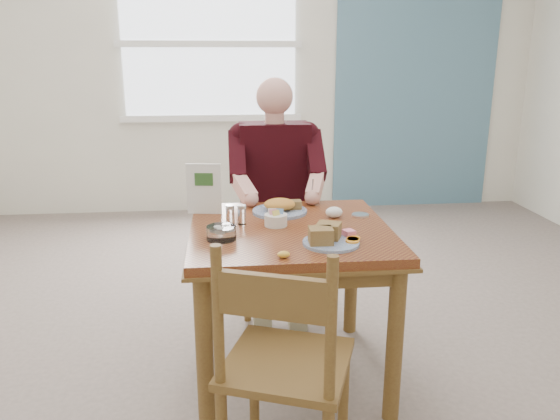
{
  "coord_description": "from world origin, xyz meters",
  "views": [
    {
      "loc": [
        -0.29,
        -2.34,
        1.51
      ],
      "look_at": [
        -0.05,
        0.0,
        0.83
      ],
      "focal_mm": 35.0,
      "sensor_mm": 36.0,
      "label": 1
    }
  ],
  "objects": [
    {
      "name": "napkin",
      "position": [
        0.23,
        0.13,
        0.78
      ],
      "size": [
        0.09,
        0.08,
        0.05
      ],
      "primitive_type": "ellipsoid",
      "rotation": [
        0.0,
        0.0,
        -0.19
      ],
      "color": "white",
      "rests_on": "table"
    },
    {
      "name": "creamer",
      "position": [
        -0.31,
        -0.14,
        0.78
      ],
      "size": [
        0.15,
        0.15,
        0.06
      ],
      "color": "white",
      "rests_on": "table"
    },
    {
      "name": "table",
      "position": [
        0.0,
        0.0,
        0.64
      ],
      "size": [
        0.92,
        0.92,
        0.75
      ],
      "color": "brown",
      "rests_on": "ground"
    },
    {
      "name": "chair_near",
      "position": [
        -0.11,
        -0.71,
        0.48
      ],
      "size": [
        0.54,
        0.54,
        0.95
      ],
      "color": "brown",
      "rests_on": "ground"
    },
    {
      "name": "menu",
      "position": [
        -0.39,
        0.27,
        0.88
      ],
      "size": [
        0.17,
        0.04,
        0.25
      ],
      "color": "white",
      "rests_on": "table"
    },
    {
      "name": "caddy",
      "position": [
        -0.06,
        0.03,
        0.78
      ],
      "size": [
        0.11,
        0.11,
        0.08
      ],
      "color": "white",
      "rests_on": "table"
    },
    {
      "name": "shakers",
      "position": [
        -0.24,
        0.07,
        0.8
      ],
      "size": [
        0.1,
        0.05,
        0.09
      ],
      "color": "white",
      "rests_on": "table"
    },
    {
      "name": "far_plate",
      "position": [
        -0.02,
        0.24,
        0.78
      ],
      "size": [
        0.27,
        0.27,
        0.07
      ],
      "color": "white",
      "rests_on": "table"
    },
    {
      "name": "diner",
      "position": [
        0.0,
        0.71,
        0.81
      ],
      "size": [
        0.53,
        0.56,
        1.39
      ],
      "color": "tan",
      "rests_on": "chair_far"
    },
    {
      "name": "chair_far",
      "position": [
        0.0,
        0.8,
        0.48
      ],
      "size": [
        0.42,
        0.42,
        0.95
      ],
      "color": "brown",
      "rests_on": "ground"
    },
    {
      "name": "lemon_wedge",
      "position": [
        -0.07,
        -0.38,
        0.76
      ],
      "size": [
        0.06,
        0.05,
        0.03
      ],
      "primitive_type": "ellipsoid",
      "rotation": [
        0.0,
        0.0,
        0.34
      ],
      "color": "gold",
      "rests_on": "table"
    },
    {
      "name": "wall_back",
      "position": [
        0.0,
        3.0,
        1.4
      ],
      "size": [
        5.5,
        0.0,
        5.5
      ],
      "primitive_type": "plane",
      "rotation": [
        1.57,
        0.0,
        0.0
      ],
      "color": "silver",
      "rests_on": "ground"
    },
    {
      "name": "metal_dish",
      "position": [
        0.36,
        0.14,
        0.76
      ],
      "size": [
        0.1,
        0.1,
        0.01
      ],
      "primitive_type": "cylinder",
      "rotation": [
        0.0,
        0.0,
        0.24
      ],
      "color": "silver",
      "rests_on": "table"
    },
    {
      "name": "floor",
      "position": [
        0.0,
        0.0,
        0.0
      ],
      "size": [
        6.0,
        6.0,
        0.0
      ],
      "primitive_type": "plane",
      "color": "#655851",
      "rests_on": "ground"
    },
    {
      "name": "near_plate",
      "position": [
        0.13,
        -0.24,
        0.78
      ],
      "size": [
        0.27,
        0.27,
        0.08
      ],
      "color": "white",
      "rests_on": "table"
    },
    {
      "name": "window",
      "position": [
        -0.4,
        2.97,
        1.6
      ],
      "size": [
        1.72,
        0.04,
        1.42
      ],
      "color": "white",
      "rests_on": "wall_back"
    },
    {
      "name": "accent_panel",
      "position": [
        1.6,
        2.98,
        1.4
      ],
      "size": [
        1.6,
        0.02,
        2.8
      ],
      "primitive_type": "cube",
      "color": "slate",
      "rests_on": "ground"
    }
  ]
}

